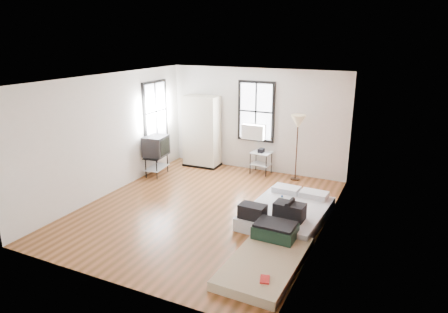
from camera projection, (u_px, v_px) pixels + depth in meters
The scene contains 8 objects.
ground at pixel (205, 209), 8.68m from camera, with size 6.00×6.00×0.00m, color #563316.
room_shell at pixel (222, 129), 8.39m from camera, with size 5.02×6.02×2.80m.
mattress_main at pixel (286, 212), 8.12m from camera, with size 1.58×2.07×0.64m.
mattress_bare at pixel (268, 254), 6.64m from camera, with size 1.10×2.03×0.43m.
wardrobe at pixel (202, 132), 11.29m from camera, with size 1.04×0.61×2.02m.
side_table at pixel (261, 157), 10.78m from camera, with size 0.56×0.47×0.70m.
floor_lamp at pixel (298, 125), 10.02m from camera, with size 0.37×0.37×1.71m.
tv_stand at pixel (156, 147), 10.57m from camera, with size 0.61×0.81×1.08m.
Camera 1 is at (3.79, -7.02, 3.62)m, focal length 32.00 mm.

